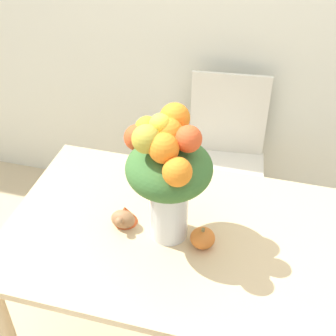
{
  "coord_description": "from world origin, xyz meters",
  "views": [
    {
      "loc": [
        0.31,
        -1.17,
        1.98
      ],
      "look_at": [
        -0.0,
        -0.01,
        1.03
      ],
      "focal_mm": 50.0,
      "sensor_mm": 36.0,
      "label": 1
    }
  ],
  "objects_px": {
    "flower_vase": "(167,171)",
    "turkey_figurine": "(124,216)",
    "pumpkin": "(203,238)",
    "dining_chair_near_window": "(224,161)"
  },
  "relations": [
    {
      "from": "flower_vase",
      "to": "turkey_figurine",
      "type": "relative_size",
      "value": 4.12
    },
    {
      "from": "pumpkin",
      "to": "dining_chair_near_window",
      "type": "height_order",
      "value": "dining_chair_near_window"
    },
    {
      "from": "turkey_figurine",
      "to": "dining_chair_near_window",
      "type": "height_order",
      "value": "dining_chair_near_window"
    },
    {
      "from": "turkey_figurine",
      "to": "flower_vase",
      "type": "bearing_deg",
      "value": -1.43
    },
    {
      "from": "flower_vase",
      "to": "pumpkin",
      "type": "distance_m",
      "value": 0.29
    },
    {
      "from": "flower_vase",
      "to": "pumpkin",
      "type": "relative_size",
      "value": 5.69
    },
    {
      "from": "pumpkin",
      "to": "dining_chair_near_window",
      "type": "bearing_deg",
      "value": 93.1
    },
    {
      "from": "dining_chair_near_window",
      "to": "pumpkin",
      "type": "bearing_deg",
      "value": -92.83
    },
    {
      "from": "flower_vase",
      "to": "pumpkin",
      "type": "bearing_deg",
      "value": -10.71
    },
    {
      "from": "pumpkin",
      "to": "turkey_figurine",
      "type": "height_order",
      "value": "pumpkin"
    }
  ]
}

